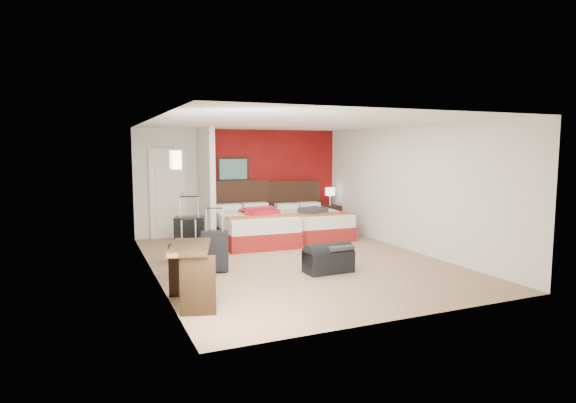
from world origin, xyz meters
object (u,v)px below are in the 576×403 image
bed_right (311,224)px  suitcase_charcoal (215,253)px  red_suitcase_open (259,211)px  suitcase_navy (189,258)px  desk (191,275)px  table_lamp (330,196)px  suitcase_black (190,240)px  duffel_bag (328,260)px  bed_left (253,228)px  nightstand (330,217)px

bed_right → suitcase_charcoal: size_ratio=2.97×
bed_right → red_suitcase_open: (-1.37, -0.22, 0.40)m
suitcase_navy → desk: size_ratio=0.55×
table_lamp → suitcase_navy: 5.24m
table_lamp → desk: 6.45m
table_lamp → suitcase_charcoal: table_lamp is taller
suitcase_black → duffel_bag: suitcase_black is taller
bed_right → bed_left: bearing=-172.5°
bed_right → nightstand: nightstand is taller
suitcase_navy → duffel_bag: bearing=-26.4°
bed_right → table_lamp: bearing=42.7°
suitcase_black → suitcase_charcoal: (0.24, -0.84, -0.07)m
red_suitcase_open → duffel_bag: (0.21, -2.83, -0.49)m
red_suitcase_open → nightstand: red_suitcase_open is taller
table_lamp → suitcase_charcoal: size_ratio=0.69×
bed_left → duffel_bag: bearing=-81.3°
suitcase_black → suitcase_charcoal: size_ratio=1.22×
table_lamp → duffel_bag: (-2.07, -3.80, -0.63)m
bed_right → nightstand: size_ratio=3.21×
suitcase_black → red_suitcase_open: bearing=51.6°
red_suitcase_open → table_lamp: 2.48m
suitcase_black → duffel_bag: (1.96, -1.61, -0.20)m
suitcase_charcoal → duffel_bag: (1.72, -0.77, -0.13)m
suitcase_black → suitcase_navy: (-0.19, -0.86, -0.13)m
suitcase_black → desk: desk is taller
suitcase_charcoal → suitcase_navy: bearing=-161.2°
bed_right → table_lamp: table_lamp is taller
red_suitcase_open → table_lamp: (2.28, 0.98, 0.13)m
bed_right → nightstand: 1.18m
red_suitcase_open → duffel_bag: 2.88m
bed_right → table_lamp: (0.91, 0.76, 0.54)m
table_lamp → desk: table_lamp is taller
red_suitcase_open → suitcase_black: size_ratio=1.12×
bed_right → suitcase_black: 3.44m
nightstand → suitcase_black: (-4.03, -2.19, 0.10)m
nightstand → suitcase_charcoal: bearing=-141.7°
table_lamp → duffel_bag: size_ratio=0.57×
red_suitcase_open → suitcase_navy: bearing=-139.9°
nightstand → suitcase_black: suitcase_black is taller
red_suitcase_open → suitcase_charcoal: (-1.52, -2.06, -0.37)m
duffel_bag → suitcase_black: bearing=139.0°
bed_left → red_suitcase_open: (0.10, -0.10, 0.37)m
nightstand → duffel_bag: size_ratio=0.77×
suitcase_black → bed_left: bearing=55.4°
suitcase_black → desk: size_ratio=0.82×
red_suitcase_open → desk: desk is taller
nightstand → desk: desk is taller
suitcase_black → duffel_bag: size_ratio=1.01×
bed_right → red_suitcase_open: red_suitcase_open is taller
duffel_bag → red_suitcase_open: bearing=92.5°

